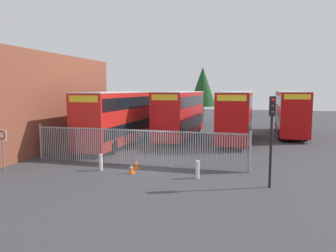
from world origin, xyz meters
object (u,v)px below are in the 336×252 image
(traffic_cone_mid_forecourt, at_px, (131,168))
(bollard_center_front, at_px, (198,169))
(traffic_light_kerbside, at_px, (272,125))
(double_decker_bus_behind_fence_right, at_px, (291,111))
(double_decker_bus_behind_fence_left, at_px, (236,114))
(bollard_near_left, at_px, (101,162))
(traffic_cone_by_gate, at_px, (136,164))
(speed_limit_sign_post, at_px, (2,140))
(double_decker_bus_far_back, at_px, (181,113))
(double_decker_bus_near_gate, at_px, (118,116))

(traffic_cone_mid_forecourt, bearing_deg, bollard_center_front, 0.27)
(bollard_center_front, height_order, traffic_light_kerbside, traffic_light_kerbside)
(double_decker_bus_behind_fence_right, bearing_deg, traffic_cone_mid_forecourt, -118.00)
(double_decker_bus_behind_fence_left, distance_m, double_decker_bus_behind_fence_right, 7.24)
(bollard_near_left, distance_m, bollard_center_front, 5.62)
(traffic_light_kerbside, bearing_deg, traffic_cone_mid_forecourt, 174.96)
(double_decker_bus_behind_fence_left, distance_m, bollard_center_front, 13.28)
(double_decker_bus_behind_fence_left, xyz_separation_m, traffic_cone_by_gate, (-4.84, -12.10, -2.13))
(speed_limit_sign_post, bearing_deg, traffic_cone_mid_forecourt, 10.87)
(double_decker_bus_far_back, height_order, bollard_near_left, double_decker_bus_far_back)
(bollard_center_front, bearing_deg, traffic_cone_mid_forecourt, -179.73)
(double_decker_bus_behind_fence_left, bearing_deg, traffic_light_kerbside, -79.59)
(speed_limit_sign_post, bearing_deg, double_decker_bus_far_back, 65.09)
(double_decker_bus_behind_fence_right, bearing_deg, bollard_center_front, -108.28)
(double_decker_bus_behind_fence_left, distance_m, traffic_light_kerbside, 14.00)
(double_decker_bus_behind_fence_right, xyz_separation_m, speed_limit_sign_post, (-16.99, -19.73, -0.65))
(double_decker_bus_far_back, height_order, traffic_cone_by_gate, double_decker_bus_far_back)
(double_decker_bus_behind_fence_right, distance_m, traffic_cone_by_gate, 20.05)
(bollard_near_left, xyz_separation_m, bollard_center_front, (5.61, -0.13, 0.00))
(double_decker_bus_behind_fence_left, relative_size, traffic_cone_mid_forecourt, 18.32)
(double_decker_bus_far_back, height_order, bollard_center_front, double_decker_bus_far_back)
(double_decker_bus_far_back, xyz_separation_m, traffic_cone_by_gate, (0.31, -12.30, -2.13))
(double_decker_bus_behind_fence_right, bearing_deg, double_decker_bus_behind_fence_left, -133.81)
(double_decker_bus_near_gate, height_order, bollard_center_front, double_decker_bus_near_gate)
(traffic_light_kerbside, bearing_deg, double_decker_bus_near_gate, 143.36)
(double_decker_bus_near_gate, distance_m, speed_limit_sign_post, 9.86)
(double_decker_bus_behind_fence_right, relative_size, double_decker_bus_far_back, 1.00)
(bollard_near_left, xyz_separation_m, traffic_cone_by_gate, (1.82, 0.87, -0.19))
(traffic_cone_mid_forecourt, relative_size, speed_limit_sign_post, 0.25)
(double_decker_bus_behind_fence_right, distance_m, traffic_light_kerbside, 19.15)
(double_decker_bus_behind_fence_left, bearing_deg, speed_limit_sign_post, -129.54)
(traffic_cone_mid_forecourt, bearing_deg, traffic_light_kerbside, -5.04)
(bollard_center_front, distance_m, traffic_cone_mid_forecourt, 3.70)
(speed_limit_sign_post, distance_m, traffic_light_kerbside, 14.57)
(double_decker_bus_far_back, xyz_separation_m, traffic_cone_mid_forecourt, (0.41, -13.31, -2.13))
(double_decker_bus_near_gate, height_order, double_decker_bus_behind_fence_left, same)
(bollard_center_front, bearing_deg, double_decker_bus_behind_fence_left, 85.46)
(double_decker_bus_behind_fence_left, distance_m, double_decker_bus_far_back, 5.15)
(double_decker_bus_behind_fence_right, bearing_deg, bollard_near_left, -122.66)
(double_decker_bus_far_back, distance_m, bollard_near_left, 13.40)
(double_decker_bus_behind_fence_left, bearing_deg, double_decker_bus_far_back, 177.84)
(traffic_cone_mid_forecourt, distance_m, speed_limit_sign_post, 7.52)
(bollard_center_front, xyz_separation_m, traffic_light_kerbside, (3.57, -0.66, 2.51))
(traffic_cone_by_gate, height_order, speed_limit_sign_post, speed_limit_sign_post)
(double_decker_bus_behind_fence_left, bearing_deg, bollard_center_front, -94.54)
(double_decker_bus_behind_fence_left, xyz_separation_m, traffic_light_kerbside, (2.53, -13.76, 0.56))
(double_decker_bus_behind_fence_right, height_order, bollard_center_front, double_decker_bus_behind_fence_right)
(traffic_cone_mid_forecourt, height_order, speed_limit_sign_post, speed_limit_sign_post)
(double_decker_bus_near_gate, relative_size, speed_limit_sign_post, 4.50)
(traffic_cone_by_gate, bearing_deg, bollard_near_left, -154.43)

